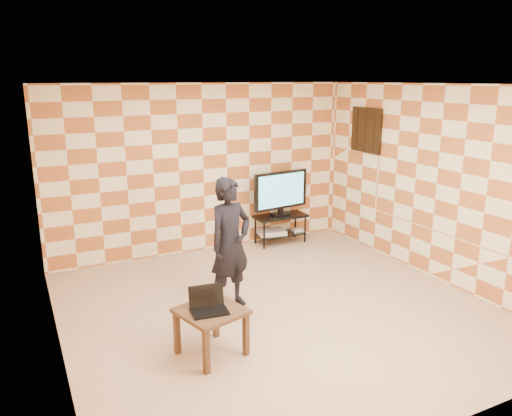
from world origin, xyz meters
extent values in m
plane|color=tan|center=(0.00, 0.00, 0.00)|extent=(5.00, 5.00, 0.00)
cube|color=#F6E8BA|center=(0.00, 2.50, 1.35)|extent=(5.00, 0.02, 2.70)
cube|color=#F6E8BA|center=(0.00, -2.50, 1.35)|extent=(5.00, 0.02, 2.70)
cube|color=#F6E8BA|center=(-2.50, 0.00, 1.35)|extent=(0.02, 5.00, 2.70)
cube|color=#F6E8BA|center=(2.50, 0.00, 1.35)|extent=(0.02, 5.00, 2.70)
cube|color=white|center=(0.00, 0.00, 2.70)|extent=(5.00, 5.00, 0.02)
cube|color=black|center=(2.47, 1.55, 1.95)|extent=(0.04, 0.72, 0.72)
cube|color=black|center=(2.47, 1.55, 1.95)|extent=(0.04, 0.03, 0.68)
cube|color=black|center=(2.47, 1.55, 1.95)|extent=(0.04, 0.68, 0.03)
cube|color=black|center=(1.27, 2.22, 0.48)|extent=(0.91, 0.41, 0.04)
cube|color=black|center=(1.27, 2.22, 0.16)|extent=(0.82, 0.36, 0.03)
cylinder|color=black|center=(0.87, 2.05, 0.25)|extent=(0.03, 0.03, 0.50)
cylinder|color=black|center=(0.87, 2.38, 0.25)|extent=(0.03, 0.03, 0.50)
cylinder|color=black|center=(1.67, 2.05, 0.25)|extent=(0.03, 0.03, 0.50)
cylinder|color=black|center=(1.67, 2.38, 0.25)|extent=(0.03, 0.03, 0.50)
cube|color=black|center=(1.27, 2.22, 0.52)|extent=(0.33, 0.24, 0.03)
cube|color=black|center=(1.27, 2.22, 0.58)|extent=(0.08, 0.06, 0.09)
cube|color=black|center=(1.27, 2.22, 0.94)|extent=(1.04, 0.20, 0.64)
cube|color=#4AB9C7|center=(1.26, 2.18, 0.94)|extent=(0.93, 0.13, 0.55)
cube|color=silver|center=(1.11, 2.24, 0.21)|extent=(0.51, 0.41, 0.08)
cube|color=silver|center=(1.61, 2.19, 0.19)|extent=(0.21, 0.17, 0.04)
cube|color=#392618|center=(-1.11, -0.61, 0.48)|extent=(0.74, 0.74, 0.04)
cube|color=#392618|center=(-1.28, -0.92, 0.23)|extent=(0.07, 0.07, 0.46)
cube|color=#392618|center=(-1.42, -0.44, 0.23)|extent=(0.07, 0.07, 0.46)
cube|color=#392618|center=(-0.80, -0.79, 0.23)|extent=(0.07, 0.07, 0.46)
cube|color=#392618|center=(-0.94, -0.30, 0.23)|extent=(0.07, 0.07, 0.46)
cube|color=black|center=(-1.15, -0.67, 0.51)|extent=(0.39, 0.30, 0.02)
cube|color=black|center=(-1.13, -0.54, 0.63)|extent=(0.37, 0.10, 0.23)
imported|color=black|center=(-0.49, 0.33, 0.82)|extent=(0.69, 0.55, 1.64)
camera|label=1|loc=(-2.75, -4.95, 2.77)|focal=35.00mm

